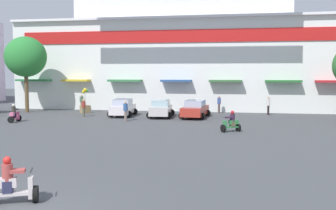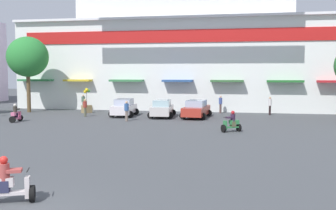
{
  "view_description": "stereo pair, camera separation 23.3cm",
  "coord_description": "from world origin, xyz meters",
  "px_view_note": "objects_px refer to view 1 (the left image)",
  "views": [
    {
      "loc": [
        6.35,
        -9.7,
        4.01
      ],
      "look_at": [
        2.06,
        13.94,
        2.01
      ],
      "focal_mm": 42.21,
      "sensor_mm": 36.0,
      "label": 1
    },
    {
      "loc": [
        6.58,
        -9.65,
        4.01
      ],
      "look_at": [
        2.06,
        13.94,
        2.01
      ],
      "focal_mm": 42.21,
      "sensor_mm": 36.0,
      "label": 2
    }
  ],
  "objects_px": {
    "parked_car_0": "(123,108)",
    "balloon_vendor_cart": "(85,103)",
    "parked_car_1": "(161,109)",
    "pedestrian_0": "(82,102)",
    "plaza_tree_0": "(26,57)",
    "pedestrian_1": "(268,104)",
    "parked_car_2": "(195,109)",
    "pedestrian_4": "(84,107)",
    "pedestrian_2": "(126,110)",
    "scooter_rider_0": "(231,123)",
    "scooter_rider_3": "(11,184)",
    "pedestrian_3": "(219,103)",
    "scooter_rider_4": "(14,115)"
  },
  "relations": [
    {
      "from": "plaza_tree_0",
      "to": "parked_car_1",
      "type": "height_order",
      "value": "plaza_tree_0"
    },
    {
      "from": "parked_car_1",
      "to": "balloon_vendor_cart",
      "type": "xyz_separation_m",
      "value": [
        -8.07,
        2.34,
        0.2
      ]
    },
    {
      "from": "plaza_tree_0",
      "to": "pedestrian_3",
      "type": "relative_size",
      "value": 4.38
    },
    {
      "from": "parked_car_0",
      "to": "balloon_vendor_cart",
      "type": "relative_size",
      "value": 1.65
    },
    {
      "from": "plaza_tree_0",
      "to": "balloon_vendor_cart",
      "type": "relative_size",
      "value": 3.06
    },
    {
      "from": "parked_car_1",
      "to": "parked_car_2",
      "type": "bearing_deg",
      "value": 2.85
    },
    {
      "from": "parked_car_2",
      "to": "pedestrian_1",
      "type": "distance_m",
      "value": 7.41
    },
    {
      "from": "plaza_tree_0",
      "to": "pedestrian_3",
      "type": "xyz_separation_m",
      "value": [
        18.94,
        2.52,
        -4.51
      ]
    },
    {
      "from": "plaza_tree_0",
      "to": "pedestrian_1",
      "type": "distance_m",
      "value": 24.07
    },
    {
      "from": "parked_car_2",
      "to": "pedestrian_4",
      "type": "relative_size",
      "value": 2.85
    },
    {
      "from": "pedestrian_1",
      "to": "pedestrian_4",
      "type": "bearing_deg",
      "value": -164.79
    },
    {
      "from": "scooter_rider_3",
      "to": "scooter_rider_4",
      "type": "relative_size",
      "value": 1.05
    },
    {
      "from": "scooter_rider_3",
      "to": "parked_car_0",
      "type": "bearing_deg",
      "value": 98.74
    },
    {
      "from": "scooter_rider_4",
      "to": "scooter_rider_0",
      "type": "bearing_deg",
      "value": -7.04
    },
    {
      "from": "scooter_rider_0",
      "to": "pedestrian_1",
      "type": "relative_size",
      "value": 0.83
    },
    {
      "from": "balloon_vendor_cart",
      "to": "parked_car_2",
      "type": "bearing_deg",
      "value": -11.15
    },
    {
      "from": "pedestrian_3",
      "to": "scooter_rider_4",
      "type": "bearing_deg",
      "value": -148.09
    },
    {
      "from": "scooter_rider_0",
      "to": "pedestrian_0",
      "type": "bearing_deg",
      "value": 142.63
    },
    {
      "from": "parked_car_2",
      "to": "balloon_vendor_cart",
      "type": "distance_m",
      "value": 11.33
    },
    {
      "from": "scooter_rider_4",
      "to": "pedestrian_0",
      "type": "height_order",
      "value": "pedestrian_0"
    },
    {
      "from": "scooter_rider_0",
      "to": "pedestrian_1",
      "type": "xyz_separation_m",
      "value": [
        3.21,
        11.27,
        0.4
      ]
    },
    {
      "from": "scooter_rider_3",
      "to": "pedestrian_0",
      "type": "distance_m",
      "value": 29.4
    },
    {
      "from": "parked_car_2",
      "to": "scooter_rider_3",
      "type": "xyz_separation_m",
      "value": [
        -2.97,
        -23.67,
        -0.17
      ]
    },
    {
      "from": "parked_car_0",
      "to": "scooter_rider_4",
      "type": "xyz_separation_m",
      "value": [
        -7.34,
        -5.66,
        -0.18
      ]
    },
    {
      "from": "pedestrian_3",
      "to": "balloon_vendor_cart",
      "type": "bearing_deg",
      "value": -170.93
    },
    {
      "from": "parked_car_1",
      "to": "pedestrian_2",
      "type": "relative_size",
      "value": 2.46
    },
    {
      "from": "scooter_rider_4",
      "to": "pedestrian_2",
      "type": "bearing_deg",
      "value": 13.98
    },
    {
      "from": "plaza_tree_0",
      "to": "pedestrian_3",
      "type": "bearing_deg",
      "value": 7.58
    },
    {
      "from": "pedestrian_0",
      "to": "pedestrian_2",
      "type": "bearing_deg",
      "value": -47.55
    },
    {
      "from": "scooter_rider_0",
      "to": "pedestrian_1",
      "type": "distance_m",
      "value": 11.72
    },
    {
      "from": "scooter_rider_0",
      "to": "scooter_rider_3",
      "type": "distance_m",
      "value": 17.13
    },
    {
      "from": "pedestrian_3",
      "to": "scooter_rider_3",
      "type": "bearing_deg",
      "value": -99.83
    },
    {
      "from": "scooter_rider_4",
      "to": "pedestrian_0",
      "type": "relative_size",
      "value": 0.89
    },
    {
      "from": "parked_car_2",
      "to": "pedestrian_4",
      "type": "bearing_deg",
      "value": -174.62
    },
    {
      "from": "balloon_vendor_cart",
      "to": "scooter_rider_4",
      "type": "bearing_deg",
      "value": -110.1
    },
    {
      "from": "scooter_rider_3",
      "to": "pedestrian_3",
      "type": "distance_m",
      "value": 28.35
    },
    {
      "from": "pedestrian_4",
      "to": "balloon_vendor_cart",
      "type": "bearing_deg",
      "value": 109.92
    },
    {
      "from": "plaza_tree_0",
      "to": "parked_car_2",
      "type": "distance_m",
      "value": 17.8
    },
    {
      "from": "pedestrian_4",
      "to": "parked_car_1",
      "type": "bearing_deg",
      "value": 6.47
    },
    {
      "from": "plaza_tree_0",
      "to": "parked_car_1",
      "type": "xyz_separation_m",
      "value": [
        14.04,
        -1.89,
        -4.72
      ]
    },
    {
      "from": "parked_car_0",
      "to": "pedestrian_2",
      "type": "xyz_separation_m",
      "value": [
        1.3,
        -3.51,
        0.15
      ]
    },
    {
      "from": "pedestrian_3",
      "to": "balloon_vendor_cart",
      "type": "xyz_separation_m",
      "value": [
        -12.98,
        -2.07,
        -0.01
      ]
    },
    {
      "from": "parked_car_2",
      "to": "scooter_rider_4",
      "type": "height_order",
      "value": "parked_car_2"
    },
    {
      "from": "scooter_rider_0",
      "to": "pedestrian_0",
      "type": "distance_m",
      "value": 19.66
    },
    {
      "from": "scooter_rider_3",
      "to": "pedestrian_0",
      "type": "relative_size",
      "value": 0.93
    },
    {
      "from": "parked_car_0",
      "to": "pedestrian_4",
      "type": "distance_m",
      "value": 3.51
    },
    {
      "from": "scooter_rider_0",
      "to": "parked_car_0",
      "type": "bearing_deg",
      "value": 141.86
    },
    {
      "from": "parked_car_0",
      "to": "scooter_rider_4",
      "type": "bearing_deg",
      "value": -142.37
    },
    {
      "from": "parked_car_1",
      "to": "pedestrian_0",
      "type": "bearing_deg",
      "value": 154.88
    },
    {
      "from": "pedestrian_3",
      "to": "balloon_vendor_cart",
      "type": "relative_size",
      "value": 0.7
    }
  ]
}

